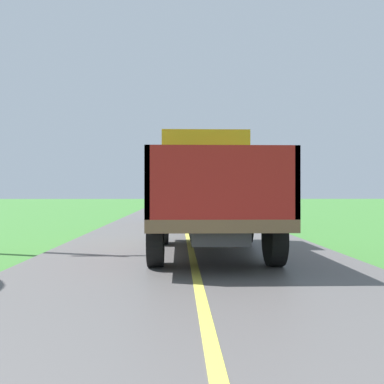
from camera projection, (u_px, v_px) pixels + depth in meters
banana_truck_near at (207, 189)px, 10.15m from camera, size 2.38×5.82×2.80m
banana_truck_far at (196, 191)px, 19.50m from camera, size 2.38×5.81×2.80m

